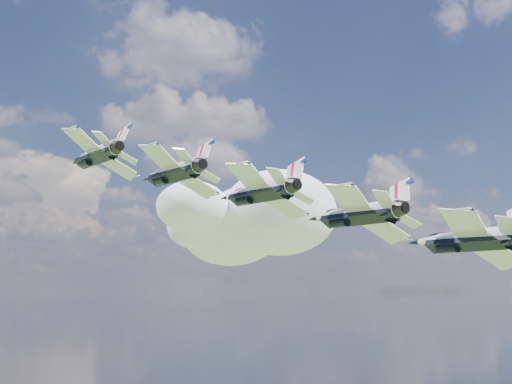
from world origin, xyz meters
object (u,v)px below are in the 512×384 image
object	(u,v)px
jet_0	(94,155)
jet_3	(353,214)
jet_2	(256,192)
jet_1	(170,173)
jet_4	(463,239)

from	to	relation	value
jet_0	jet_3	xyz separation A→B (m)	(27.36, -21.81, -9.34)
jet_2	jet_3	xyz separation A→B (m)	(9.12, -7.27, -3.11)
jet_0	jet_1	bearing A→B (deg)	-60.50
jet_2	jet_3	bearing A→B (deg)	-60.50
jet_1	jet_0	bearing A→B (deg)	119.50
jet_4	jet_3	bearing A→B (deg)	119.50
jet_4	jet_2	bearing A→B (deg)	119.50
jet_2	jet_4	bearing A→B (deg)	-60.50
jet_1	jet_4	size ratio (longest dim) A/B	1.00
jet_4	jet_0	bearing A→B (deg)	119.50
jet_0	jet_4	size ratio (longest dim) A/B	1.00
jet_3	jet_4	xyz separation A→B (m)	(9.12, -7.27, -3.11)
jet_3	jet_4	size ratio (longest dim) A/B	1.00
jet_2	jet_3	world-z (taller)	jet_2
jet_0	jet_4	world-z (taller)	jet_0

